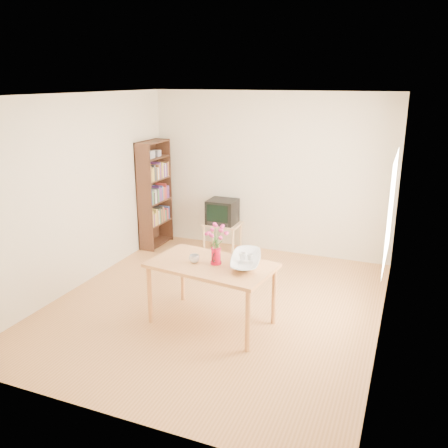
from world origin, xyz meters
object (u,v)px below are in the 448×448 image
at_px(table, 211,270).
at_px(television, 223,211).
at_px(mug, 194,259).
at_px(pitcher, 216,256).
at_px(bowl, 246,244).

bearing_deg(table, television, 116.65).
bearing_deg(table, mug, -162.33).
bearing_deg(mug, table, 163.80).
distance_m(pitcher, television, 2.56).
distance_m(table, mug, 0.24).
relative_size(table, mug, 12.79).
distance_m(pitcher, mug, 0.26).
relative_size(mug, television, 0.25).
height_order(table, mug, mug).
distance_m(pitcher, bowl, 0.37).
relative_size(table, pitcher, 7.29).
bearing_deg(television, mug, -76.03).
bearing_deg(pitcher, mug, -171.11).
bearing_deg(table, bowl, 30.90).
height_order(pitcher, mug, pitcher).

